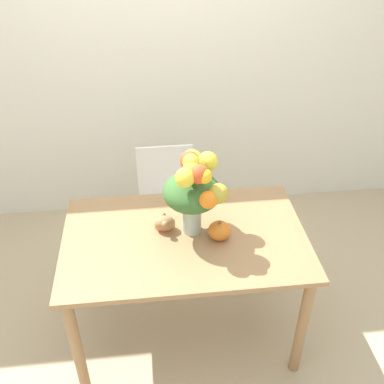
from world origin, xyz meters
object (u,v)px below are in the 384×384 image
object	(u,v)px
flower_vase	(194,188)
turkey_figurine	(165,221)
pumpkin	(220,230)
dining_chair_near_window	(167,204)

from	to	relation	value
flower_vase	turkey_figurine	world-z (taller)	flower_vase
turkey_figurine	pumpkin	bearing A→B (deg)	-22.21
flower_vase	pumpkin	world-z (taller)	flower_vase
flower_vase	dining_chair_near_window	size ratio (longest dim) A/B	0.57
pumpkin	dining_chair_near_window	distance (m)	0.89
pumpkin	dining_chair_near_window	world-z (taller)	pumpkin
pumpkin	dining_chair_near_window	xyz separation A→B (m)	(-0.24, 0.77, -0.38)
pumpkin	turkey_figurine	size ratio (longest dim) A/B	0.80
turkey_figurine	dining_chair_near_window	size ratio (longest dim) A/B	0.18
turkey_figurine	dining_chair_near_window	distance (m)	0.76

